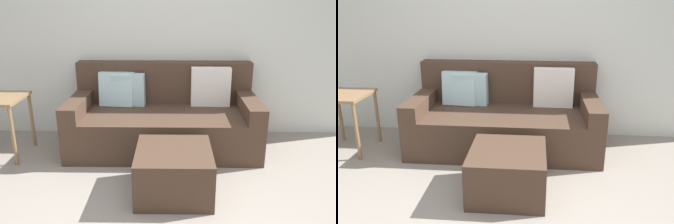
# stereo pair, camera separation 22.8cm
# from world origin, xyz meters

# --- Properties ---
(wall_back) EXTENTS (5.08, 0.10, 2.44)m
(wall_back) POSITION_xyz_m (0.00, 2.19, 1.22)
(wall_back) COLOR silver
(wall_back) RESTS_ON ground_plane
(couch_sectional) EXTENTS (2.02, 0.97, 0.91)m
(couch_sectional) POSITION_xyz_m (-0.03, 1.73, 0.32)
(couch_sectional) COLOR #473326
(couch_sectional) RESTS_ON ground_plane
(ottoman) EXTENTS (0.64, 0.67, 0.40)m
(ottoman) POSITION_xyz_m (0.09, 0.73, 0.20)
(ottoman) COLOR #473326
(ottoman) RESTS_ON ground_plane
(side_table) EXTENTS (0.51, 0.53, 0.64)m
(side_table) POSITION_xyz_m (-1.72, 1.46, 0.54)
(side_table) COLOR olive
(side_table) RESTS_ON ground_plane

